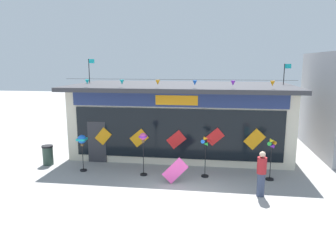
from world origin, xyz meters
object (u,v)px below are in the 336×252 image
(wind_spinner_center_right, at_px, (271,153))
(trash_bin, at_px, (48,155))
(wind_spinner_left, at_px, (143,142))
(kite_shop_building, at_px, (182,118))
(wind_spinner_center_left, at_px, (205,150))
(display_kite_on_ground, at_px, (175,171))
(wind_spinner_far_left, at_px, (82,142))
(person_near_camera, at_px, (261,172))

(wind_spinner_center_right, height_order, trash_bin, wind_spinner_center_right)
(wind_spinner_left, relative_size, wind_spinner_center_right, 1.06)
(wind_spinner_center_right, bearing_deg, kite_shop_building, 136.34)
(wind_spinner_center_left, distance_m, display_kite_on_ground, 1.63)
(wind_spinner_far_left, xyz_separation_m, person_near_camera, (7.48, -1.69, -0.45))
(kite_shop_building, bearing_deg, display_kite_on_ground, -87.27)
(person_near_camera, xyz_separation_m, trash_bin, (-9.50, 2.33, -0.42))
(kite_shop_building, relative_size, wind_spinner_far_left, 6.75)
(wind_spinner_center_right, relative_size, person_near_camera, 1.05)
(wind_spinner_left, xyz_separation_m, trash_bin, (-4.82, 0.80, -0.99))
(wind_spinner_center_left, bearing_deg, kite_shop_building, 109.68)
(display_kite_on_ground, bearing_deg, wind_spinner_center_left, 38.65)
(wind_spinner_far_left, distance_m, display_kite_on_ground, 4.44)
(wind_spinner_center_left, xyz_separation_m, wind_spinner_center_right, (2.67, 0.01, -0.02))
(wind_spinner_far_left, distance_m, trash_bin, 2.29)
(wind_spinner_far_left, relative_size, trash_bin, 1.77)
(kite_shop_building, height_order, display_kite_on_ground, kite_shop_building)
(wind_spinner_far_left, bearing_deg, display_kite_on_ground, -12.37)
(trash_bin, bearing_deg, wind_spinner_left, -9.45)
(wind_spinner_far_left, height_order, wind_spinner_center_left, wind_spinner_center_left)
(wind_spinner_far_left, height_order, person_near_camera, person_near_camera)
(wind_spinner_left, distance_m, wind_spinner_center_left, 2.64)
(kite_shop_building, distance_m, person_near_camera, 6.62)
(wind_spinner_center_right, relative_size, trash_bin, 1.90)
(kite_shop_building, bearing_deg, trash_bin, -151.86)
(person_near_camera, distance_m, display_kite_on_ground, 3.33)
(wind_spinner_left, height_order, wind_spinner_center_right, wind_spinner_left)
(wind_spinner_left, relative_size, trash_bin, 2.01)
(wind_spinner_left, bearing_deg, person_near_camera, -18.00)
(wind_spinner_far_left, xyz_separation_m, wind_spinner_center_right, (8.09, 0.00, -0.16))
(kite_shop_building, distance_m, display_kite_on_ground, 4.99)
(wind_spinner_center_right, bearing_deg, person_near_camera, -109.71)
(wind_spinner_center_left, distance_m, wind_spinner_center_right, 2.67)
(kite_shop_building, xyz_separation_m, wind_spinner_far_left, (-4.03, -3.87, -0.51))
(person_near_camera, bearing_deg, kite_shop_building, 121.85)
(wind_spinner_left, xyz_separation_m, person_near_camera, (4.69, -1.52, -0.57))
(kite_shop_building, bearing_deg, wind_spinner_center_left, -70.32)
(wind_spinner_far_left, bearing_deg, kite_shop_building, 43.85)
(wind_spinner_far_left, bearing_deg, person_near_camera, -12.71)
(wind_spinner_center_left, distance_m, trash_bin, 7.50)
(wind_spinner_far_left, xyz_separation_m, wind_spinner_left, (2.80, -0.17, 0.12))
(wind_spinner_center_left, bearing_deg, wind_spinner_left, -176.56)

